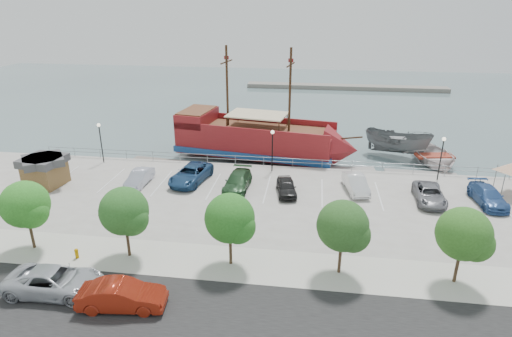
# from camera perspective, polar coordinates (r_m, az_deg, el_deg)

# --- Properties ---
(ground) EXTENTS (160.00, 160.00, 0.00)m
(ground) POSITION_cam_1_polar(r_m,az_deg,el_deg) (37.75, 1.09, -5.43)
(ground) COLOR #4B6064
(street) EXTENTS (100.00, 8.00, 0.04)m
(street) POSITION_cam_1_polar(r_m,az_deg,el_deg) (24.10, -3.80, -20.72)
(street) COLOR black
(street) RESTS_ON land_slab
(sidewalk) EXTENTS (100.00, 4.00, 0.05)m
(sidewalk) POSITION_cam_1_polar(r_m,az_deg,el_deg) (28.72, -1.36, -12.70)
(sidewalk) COLOR beige
(sidewalk) RESTS_ON land_slab
(seawall_railing) EXTENTS (50.00, 0.06, 1.00)m
(seawall_railing) POSITION_cam_1_polar(r_m,az_deg,el_deg) (44.22, 2.32, 0.93)
(seawall_railing) COLOR gray
(seawall_railing) RESTS_ON land_slab
(far_shore) EXTENTS (40.00, 3.00, 0.80)m
(far_shore) POSITION_cam_1_polar(r_m,az_deg,el_deg) (90.14, 11.86, 10.58)
(far_shore) COLOR gray
(far_shore) RESTS_ON ground
(pirate_ship) EXTENTS (21.07, 8.84, 13.11)m
(pirate_ship) POSITION_cam_1_polar(r_m,az_deg,el_deg) (48.47, 1.63, 3.68)
(pirate_ship) COLOR maroon
(pirate_ship) RESTS_ON ground
(patrol_boat) EXTENTS (8.17, 5.54, 2.96)m
(patrol_boat) POSITION_cam_1_polar(r_m,az_deg,el_deg) (52.20, 18.32, 3.07)
(patrol_boat) COLOR #5D6062
(patrol_boat) RESTS_ON ground
(speedboat) EXTENTS (6.72, 8.56, 1.61)m
(speedboat) POSITION_cam_1_polar(r_m,az_deg,el_deg) (51.07, 22.67, 1.25)
(speedboat) COLOR silver
(speedboat) RESTS_ON ground
(dock_west) EXTENTS (6.74, 2.65, 0.38)m
(dock_west) POSITION_cam_1_polar(r_m,az_deg,el_deg) (48.82, -12.73, 0.76)
(dock_west) COLOR slate
(dock_west) RESTS_ON ground
(dock_mid) EXTENTS (7.50, 2.95, 0.42)m
(dock_mid) POSITION_cam_1_polar(r_m,az_deg,el_deg) (45.94, 11.23, -0.44)
(dock_mid) COLOR gray
(dock_mid) RESTS_ON ground
(dock_east) EXTENTS (7.31, 2.44, 0.41)m
(dock_east) POSITION_cam_1_polar(r_m,az_deg,el_deg) (47.20, 21.14, -0.94)
(dock_east) COLOR gray
(dock_east) RESTS_ON ground
(shed) EXTENTS (3.75, 3.75, 2.77)m
(shed) POSITION_cam_1_polar(r_m,az_deg,el_deg) (44.02, -26.35, -0.20)
(shed) COLOR brown
(shed) RESTS_ON land_slab
(street_van) EXTENTS (5.79, 2.83, 1.58)m
(street_van) POSITION_cam_1_polar(r_m,az_deg,el_deg) (28.56, -25.26, -13.44)
(street_van) COLOR #AFB3BA
(street_van) RESTS_ON street
(street_sedan) EXTENTS (5.05, 2.24, 1.61)m
(street_sedan) POSITION_cam_1_polar(r_m,az_deg,el_deg) (26.02, -17.44, -15.87)
(street_sedan) COLOR maroon
(street_sedan) RESTS_ON street
(fire_hydrant) EXTENTS (0.26, 0.26, 0.75)m
(fire_hydrant) POSITION_cam_1_polar(r_m,az_deg,el_deg) (31.52, -22.80, -10.35)
(fire_hydrant) COLOR #C08200
(fire_hydrant) RESTS_ON sidewalk
(lamp_post_left) EXTENTS (0.36, 0.36, 4.28)m
(lamp_post_left) POSITION_cam_1_polar(r_m,az_deg,el_deg) (47.39, -20.07, 4.12)
(lamp_post_left) COLOR black
(lamp_post_left) RESTS_ON land_slab
(lamp_post_mid) EXTENTS (0.36, 0.36, 4.28)m
(lamp_post_mid) POSITION_cam_1_polar(r_m,az_deg,el_deg) (42.19, 2.19, 3.37)
(lamp_post_mid) COLOR black
(lamp_post_mid) RESTS_ON land_slab
(lamp_post_right) EXTENTS (0.36, 0.36, 4.28)m
(lamp_post_right) POSITION_cam_1_polar(r_m,az_deg,el_deg) (43.71, 23.56, 2.17)
(lamp_post_right) COLOR black
(lamp_post_right) RESTS_ON land_slab
(tree_b) EXTENTS (3.30, 3.20, 5.00)m
(tree_b) POSITION_cam_1_polar(r_m,az_deg,el_deg) (32.59, -28.26, -4.45)
(tree_b) COLOR #473321
(tree_b) RESTS_ON sidewalk
(tree_c) EXTENTS (3.30, 3.20, 5.00)m
(tree_c) POSITION_cam_1_polar(r_m,az_deg,el_deg) (29.13, -16.96, -5.70)
(tree_c) COLOR #473321
(tree_c) RESTS_ON sidewalk
(tree_d) EXTENTS (3.30, 3.20, 5.00)m
(tree_d) POSITION_cam_1_polar(r_m,az_deg,el_deg) (27.07, -3.25, -6.90)
(tree_d) COLOR #473321
(tree_d) RESTS_ON sidewalk
(tree_e) EXTENTS (3.30, 3.20, 5.00)m
(tree_e) POSITION_cam_1_polar(r_m,az_deg,el_deg) (26.73, 11.79, -7.76)
(tree_e) COLOR #473321
(tree_e) RESTS_ON sidewalk
(tree_f) EXTENTS (3.30, 3.20, 5.00)m
(tree_f) POSITION_cam_1_polar(r_m,az_deg,el_deg) (28.19, 26.25, -8.09)
(tree_f) COLOR #473321
(tree_f) RESTS_ON sidewalk
(parked_car_b) EXTENTS (1.57, 4.19, 1.37)m
(parked_car_b) POSITION_cam_1_polar(r_m,az_deg,el_deg) (41.31, -15.28, -1.18)
(parked_car_b) COLOR #B1B5C8
(parked_car_b) RESTS_ON land_slab
(parked_car_c) EXTENTS (3.57, 5.99, 1.56)m
(parked_car_c) POSITION_cam_1_polar(r_m,az_deg,el_deg) (40.83, -8.68, -0.76)
(parked_car_c) COLOR navy
(parked_car_c) RESTS_ON land_slab
(parked_car_d) EXTENTS (2.25, 5.16, 1.48)m
(parked_car_d) POSITION_cam_1_polar(r_m,az_deg,el_deg) (38.91, -2.47, -1.75)
(parked_car_d) COLOR #264C29
(parked_car_d) RESTS_ON land_slab
(parked_car_e) EXTENTS (2.29, 4.20, 1.36)m
(parked_car_e) POSITION_cam_1_polar(r_m,az_deg,el_deg) (38.05, 4.07, -2.45)
(parked_car_e) COLOR black
(parked_car_e) RESTS_ON land_slab
(parked_car_f) EXTENTS (2.38, 4.70, 1.48)m
(parked_car_f) POSITION_cam_1_polar(r_m,az_deg,el_deg) (39.52, 13.16, -1.95)
(parked_car_f) COLOR white
(parked_car_f) RESTS_ON land_slab
(parked_car_g) EXTENTS (2.46, 5.02, 1.37)m
(parked_car_g) POSITION_cam_1_polar(r_m,az_deg,el_deg) (39.45, 22.13, -3.19)
(parked_car_g) COLOR slate
(parked_car_g) RESTS_ON land_slab
(parked_car_h) EXTENTS (2.44, 5.08, 1.43)m
(parked_car_h) POSITION_cam_1_polar(r_m,az_deg,el_deg) (41.14, 28.54, -3.24)
(parked_car_h) COLOR #2F538F
(parked_car_h) RESTS_ON land_slab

